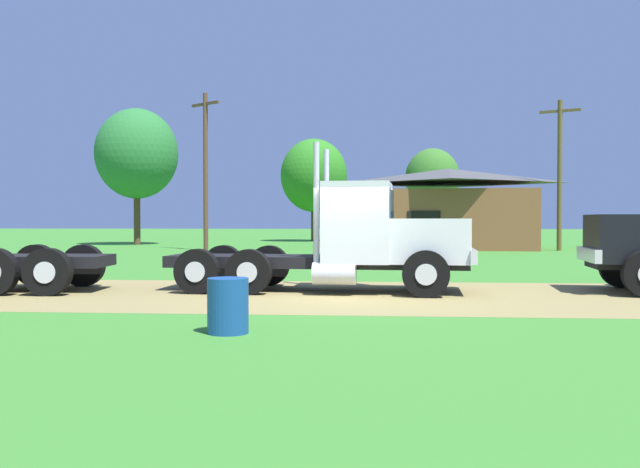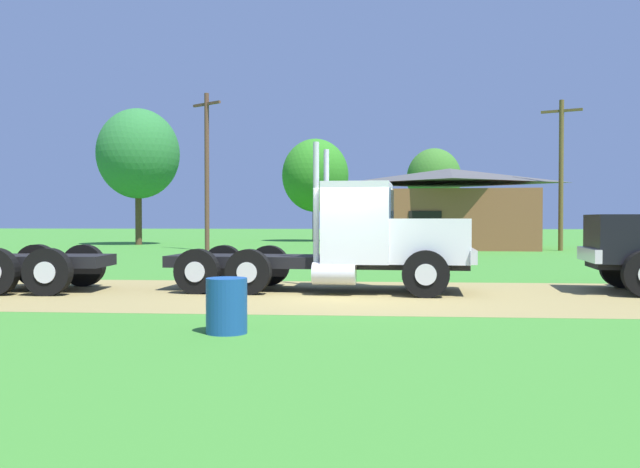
{
  "view_description": "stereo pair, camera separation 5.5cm",
  "coord_description": "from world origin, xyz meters",
  "px_view_note": "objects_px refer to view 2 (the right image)",
  "views": [
    {
      "loc": [
        0.66,
        -15.79,
        1.79
      ],
      "look_at": [
        -0.68,
        1.31,
        1.39
      ],
      "focal_mm": 38.24,
      "sensor_mm": 36.0,
      "label": 1
    },
    {
      "loc": [
        0.72,
        -15.79,
        1.79
      ],
      "look_at": [
        -0.68,
        1.31,
        1.39
      ],
      "focal_mm": 38.24,
      "sensor_mm": 36.0,
      "label": 2
    }
  ],
  "objects_px": {
    "steel_barrel": "(227,306)",
    "utility_pole_near": "(207,167)",
    "shed_building": "(449,210)",
    "utility_pole_far": "(561,171)",
    "truck_foreground_white": "(359,241)"
  },
  "relations": [
    {
      "from": "truck_foreground_white",
      "to": "utility_pole_near",
      "type": "xyz_separation_m",
      "value": [
        -9.01,
        20.87,
        3.41
      ]
    },
    {
      "from": "truck_foreground_white",
      "to": "utility_pole_near",
      "type": "distance_m",
      "value": 22.98
    },
    {
      "from": "truck_foreground_white",
      "to": "steel_barrel",
      "type": "relative_size",
      "value": 8.82
    },
    {
      "from": "truck_foreground_white",
      "to": "utility_pole_near",
      "type": "bearing_deg",
      "value": 113.36
    },
    {
      "from": "utility_pole_near",
      "to": "truck_foreground_white",
      "type": "bearing_deg",
      "value": -66.64
    },
    {
      "from": "steel_barrel",
      "to": "shed_building",
      "type": "relative_size",
      "value": 0.08
    },
    {
      "from": "truck_foreground_white",
      "to": "steel_barrel",
      "type": "xyz_separation_m",
      "value": [
        -1.9,
        -6.23,
        -0.8
      ]
    },
    {
      "from": "utility_pole_near",
      "to": "steel_barrel",
      "type": "bearing_deg",
      "value": -75.29
    },
    {
      "from": "shed_building",
      "to": "utility_pole_far",
      "type": "bearing_deg",
      "value": -26.94
    },
    {
      "from": "steel_barrel",
      "to": "utility_pole_near",
      "type": "relative_size",
      "value": 0.1
    },
    {
      "from": "shed_building",
      "to": "utility_pole_far",
      "type": "distance_m",
      "value": 6.81
    },
    {
      "from": "steel_barrel",
      "to": "shed_building",
      "type": "bearing_deg",
      "value": 77.77
    },
    {
      "from": "utility_pole_near",
      "to": "utility_pole_far",
      "type": "relative_size",
      "value": 1.06
    },
    {
      "from": "steel_barrel",
      "to": "truck_foreground_white",
      "type": "bearing_deg",
      "value": 73.05
    },
    {
      "from": "shed_building",
      "to": "utility_pole_far",
      "type": "height_order",
      "value": "utility_pole_far"
    }
  ]
}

